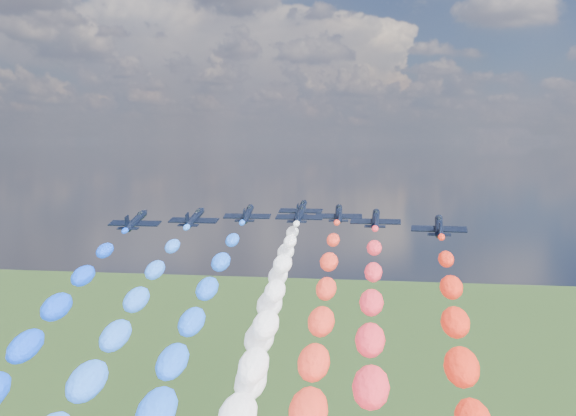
# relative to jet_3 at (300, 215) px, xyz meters

# --- Properties ---
(jet_0) EXTENTS (9.73, 13.20, 5.42)m
(jet_0) POSITION_rel_jet_3_xyz_m (-29.03, -14.45, 0.00)
(jet_0) COLOR black
(jet_1) EXTENTS (9.71, 13.18, 5.42)m
(jet_1) POSITION_rel_jet_3_xyz_m (-19.48, -8.40, 0.00)
(jet_1) COLOR black
(jet_2) EXTENTS (10.18, 13.52, 5.42)m
(jet_2) POSITION_rel_jet_3_xyz_m (-10.79, 0.11, 0.00)
(jet_2) COLOR black
(jet_3) EXTENTS (9.76, 13.22, 5.42)m
(jet_3) POSITION_rel_jet_3_xyz_m (0.00, 0.00, 0.00)
(jet_3) COLOR black
(jet_4) EXTENTS (9.94, 13.35, 5.42)m
(jet_4) POSITION_rel_jet_3_xyz_m (-1.29, 12.26, 0.00)
(jet_4) COLOR black
(jet_5) EXTENTS (10.23, 13.55, 5.42)m
(jet_5) POSITION_rel_jet_3_xyz_m (7.64, 2.84, 0.00)
(jet_5) COLOR black
(jet_6) EXTENTS (9.67, 13.16, 5.42)m
(jet_6) POSITION_rel_jet_3_xyz_m (15.24, -5.26, 0.00)
(jet_6) COLOR black
(jet_7) EXTENTS (10.31, 13.61, 5.42)m
(jet_7) POSITION_rel_jet_3_xyz_m (26.32, -14.61, 0.00)
(jet_7) COLOR black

